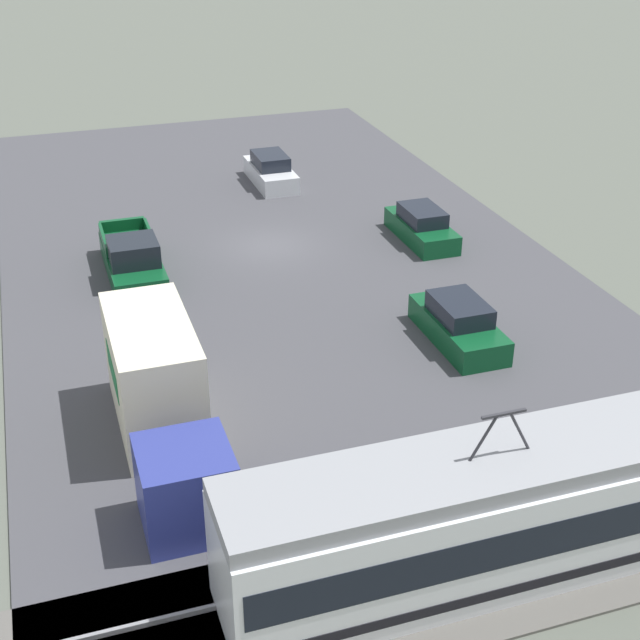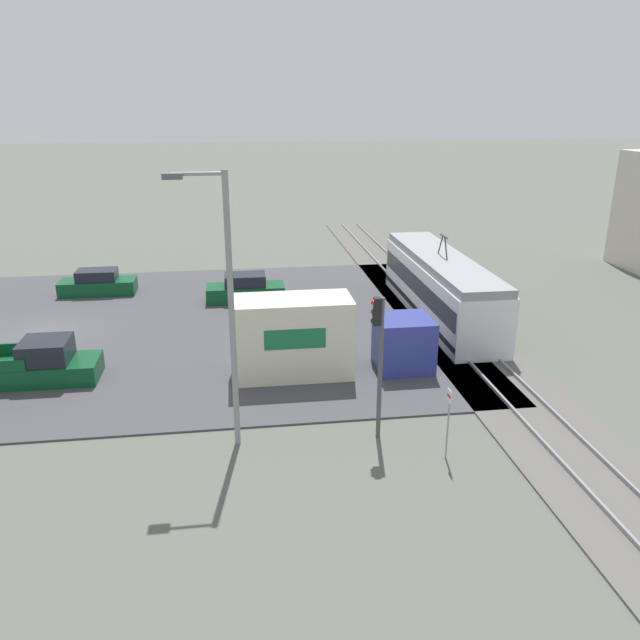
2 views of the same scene
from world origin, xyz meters
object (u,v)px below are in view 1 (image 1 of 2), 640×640
(light_rail_tram, at_px, (492,514))
(box_truck, at_px, (161,399))
(pickup_truck, at_px, (133,260))
(sedan_car_2, at_px, (271,171))
(sedan_car_0, at_px, (459,324))
(sedan_car_1, at_px, (422,227))

(light_rail_tram, height_order, box_truck, light_rail_tram)
(pickup_truck, bearing_deg, sedan_car_2, -132.42)
(sedan_car_2, bearing_deg, sedan_car_0, -84.58)
(light_rail_tram, bearing_deg, box_truck, -48.78)
(light_rail_tram, relative_size, pickup_truck, 2.29)
(light_rail_tram, height_order, sedan_car_1, light_rail_tram)
(light_rail_tram, relative_size, sedan_car_0, 2.88)
(box_truck, bearing_deg, sedan_car_0, -164.97)
(box_truck, xyz_separation_m, sedan_car_2, (-9.22, -21.42, -0.92))
(pickup_truck, relative_size, sedan_car_2, 1.27)
(light_rail_tram, height_order, pickup_truck, light_rail_tram)
(box_truck, bearing_deg, pickup_truck, -93.69)
(pickup_truck, xyz_separation_m, sedan_car_1, (-12.79, 0.28, -0.06))
(box_truck, distance_m, pickup_truck, 12.24)
(light_rail_tram, height_order, sedan_car_2, light_rail_tram)
(light_rail_tram, xyz_separation_m, sedan_car_1, (-6.96, -19.45, -1.01))
(light_rail_tram, relative_size, box_truck, 1.53)
(sedan_car_0, bearing_deg, box_truck, -164.97)
(box_truck, relative_size, sedan_car_1, 1.91)
(sedan_car_2, bearing_deg, sedan_car_1, -65.44)
(pickup_truck, height_order, sedan_car_1, pickup_truck)
(sedan_car_0, distance_m, sedan_car_2, 18.56)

